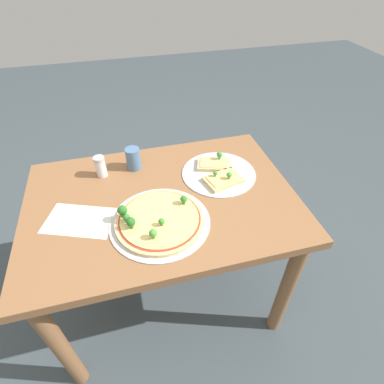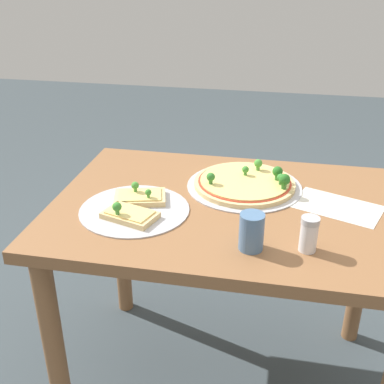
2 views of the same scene
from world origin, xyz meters
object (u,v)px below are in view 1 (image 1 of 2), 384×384
at_px(drinking_cup, 133,159).
at_px(pizza_tray_whole, 159,220).
at_px(dining_table, 163,218).
at_px(pizza_tray_slice, 219,172).
at_px(condiment_shaker, 101,166).

bearing_deg(drinking_cup, pizza_tray_whole, 97.45).
distance_m(dining_table, pizza_tray_slice, 0.30).
height_order(pizza_tray_whole, drinking_cup, drinking_cup).
relative_size(pizza_tray_whole, pizza_tray_slice, 1.14).
relative_size(pizza_tray_slice, condiment_shaker, 3.42).
relative_size(dining_table, pizza_tray_slice, 3.31).
distance_m(drinking_cup, condiment_shaker, 0.14).
bearing_deg(condiment_shaker, dining_table, 136.57).
bearing_deg(drinking_cup, dining_table, 109.31).
bearing_deg(pizza_tray_slice, dining_table, 18.15).
bearing_deg(pizza_tray_slice, drinking_cup, -21.92).
xyz_separation_m(pizza_tray_whole, pizza_tray_slice, (-0.30, -0.21, -0.00)).
height_order(dining_table, drinking_cup, drinking_cup).
relative_size(pizza_tray_whole, condiment_shaker, 3.91).
bearing_deg(drinking_cup, condiment_shaker, 7.90).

